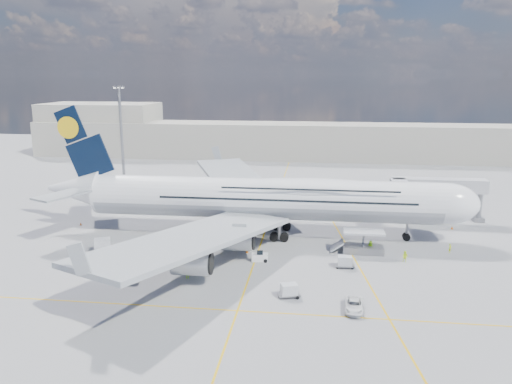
# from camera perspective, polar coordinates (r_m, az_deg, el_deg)

# --- Properties ---
(ground) EXTENTS (300.00, 300.00, 0.00)m
(ground) POSITION_cam_1_polar(r_m,az_deg,el_deg) (81.10, 0.14, -7.10)
(ground) COLOR gray
(ground) RESTS_ON ground
(taxi_line_main) EXTENTS (0.25, 220.00, 0.01)m
(taxi_line_main) POSITION_cam_1_polar(r_m,az_deg,el_deg) (81.09, 0.14, -7.09)
(taxi_line_main) COLOR #DAA40B
(taxi_line_main) RESTS_ON ground
(taxi_line_cross) EXTENTS (120.00, 0.25, 0.01)m
(taxi_line_cross) POSITION_cam_1_polar(r_m,az_deg,el_deg) (62.91, -2.13, -13.40)
(taxi_line_cross) COLOR #DAA40B
(taxi_line_cross) RESTS_ON ground
(taxi_line_diag) EXTENTS (14.16, 99.06, 0.01)m
(taxi_line_diag) POSITION_cam_1_polar(r_m,az_deg,el_deg) (90.13, 9.83, -5.17)
(taxi_line_diag) COLOR #DAA40B
(taxi_line_diag) RESTS_ON ground
(airliner) EXTENTS (77.26, 79.15, 23.71)m
(airliner) POSITION_cam_1_polar(r_m,az_deg,el_deg) (88.54, 1.09, -0.68)
(airliner) COLOR white
(airliner) RESTS_ON ground
(jet_bridge) EXTENTS (18.80, 12.10, 8.50)m
(jet_bridge) POSITION_cam_1_polar(r_m,az_deg,el_deg) (100.87, 18.71, 0.33)
(jet_bridge) COLOR #B7B7BC
(jet_bridge) RESTS_ON ground
(cargo_loader) EXTENTS (8.53, 3.20, 3.67)m
(cargo_loader) POSITION_cam_1_polar(r_m,az_deg,el_deg) (83.22, 12.02, -5.94)
(cargo_loader) COLOR silver
(cargo_loader) RESTS_ON ground
(light_mast) EXTENTS (3.00, 0.70, 25.50)m
(light_mast) POSITION_cam_1_polar(r_m,az_deg,el_deg) (130.98, -15.11, 6.24)
(light_mast) COLOR gray
(light_mast) RESTS_ON ground
(terminal) EXTENTS (180.00, 16.00, 12.00)m
(terminal) POSITION_cam_1_polar(r_m,az_deg,el_deg) (172.15, 3.99, 5.84)
(terminal) COLOR #B2AD9E
(terminal) RESTS_ON ground
(hangar) EXTENTS (40.00, 22.00, 18.00)m
(hangar) POSITION_cam_1_polar(r_m,az_deg,el_deg) (193.46, -17.24, 6.99)
(hangar) COLOR #B2AD9E
(hangar) RESTS_ON ground
(tree_line) EXTENTS (160.00, 6.00, 8.00)m
(tree_line) POSITION_cam_1_polar(r_m,az_deg,el_deg) (218.99, 15.23, 6.48)
(tree_line) COLOR #193814
(tree_line) RESTS_ON ground
(dolly_row_a) EXTENTS (3.37, 2.00, 2.05)m
(dolly_row_a) POSITION_cam_1_polar(r_m,az_deg,el_deg) (78.85, -15.51, -7.36)
(dolly_row_a) COLOR gray
(dolly_row_a) RESTS_ON ground
(dolly_row_b) EXTENTS (2.88, 1.85, 1.70)m
(dolly_row_b) POSITION_cam_1_polar(r_m,az_deg,el_deg) (72.98, -14.39, -9.15)
(dolly_row_b) COLOR gray
(dolly_row_b) RESTS_ON ground
(dolly_row_c) EXTENTS (3.12, 1.84, 1.90)m
(dolly_row_c) POSITION_cam_1_polar(r_m,az_deg,el_deg) (80.70, -7.74, -6.55)
(dolly_row_c) COLOR gray
(dolly_row_c) RESTS_ON ground
(dolly_back) EXTENTS (3.84, 2.95, 2.16)m
(dolly_back) POSITION_cam_1_polar(r_m,az_deg,el_deg) (85.67, -17.14, -5.76)
(dolly_back) COLOR gray
(dolly_back) RESTS_ON ground
(dolly_nose_far) EXTENTS (3.17, 2.33, 1.80)m
(dolly_nose_far) POSITION_cam_1_polar(r_m,az_deg,el_deg) (66.10, 3.80, -11.12)
(dolly_nose_far) COLOR gray
(dolly_nose_far) RESTS_ON ground
(dolly_nose_near) EXTENTS (2.87, 1.56, 1.80)m
(dolly_nose_near) POSITION_cam_1_polar(r_m,az_deg,el_deg) (76.50, 10.11, -7.82)
(dolly_nose_near) COLOR gray
(dolly_nose_near) RESTS_ON ground
(baggage_tug) EXTENTS (2.68, 1.48, 1.60)m
(baggage_tug) POSITION_cam_1_polar(r_m,az_deg,el_deg) (77.82, 0.45, -7.44)
(baggage_tug) COLOR white
(baggage_tug) RESTS_ON ground
(catering_truck_inner) EXTENTS (7.66, 3.17, 4.53)m
(catering_truck_inner) POSITION_cam_1_polar(r_m,az_deg,el_deg) (109.88, -2.34, -0.47)
(catering_truck_inner) COLOR gray
(catering_truck_inner) RESTS_ON ground
(catering_truck_outer) EXTENTS (7.65, 4.89, 4.23)m
(catering_truck_outer) POSITION_cam_1_polar(r_m,az_deg,el_deg) (118.01, -2.39, 0.41)
(catering_truck_outer) COLOR gray
(catering_truck_outer) RESTS_ON ground
(service_van) EXTENTS (2.48, 4.86, 1.32)m
(service_van) POSITION_cam_1_polar(r_m,az_deg,el_deg) (63.75, 11.14, -12.62)
(service_van) COLOR white
(service_van) RESTS_ON ground
(crew_nose) EXTENTS (0.64, 0.64, 1.50)m
(crew_nose) POSITION_cam_1_polar(r_m,az_deg,el_deg) (87.29, 21.29, -6.02)
(crew_nose) COLOR #D1E918
(crew_nose) RESTS_ON ground
(crew_loader) EXTENTS (1.10, 1.04, 1.79)m
(crew_loader) POSITION_cam_1_polar(r_m,az_deg,el_deg) (80.75, 16.67, -7.10)
(crew_loader) COLOR #DDFF1A
(crew_loader) RESTS_ON ground
(crew_wing) EXTENTS (0.55, 0.97, 1.56)m
(crew_wing) POSITION_cam_1_polar(r_m,az_deg,el_deg) (83.19, -8.65, -6.15)
(crew_wing) COLOR #ADDA17
(crew_wing) RESTS_ON ground
(crew_van) EXTENTS (1.16, 1.09, 2.00)m
(crew_van) POSITION_cam_1_polar(r_m,az_deg,el_deg) (83.56, 12.94, -6.10)
(crew_van) COLOR #97EC18
(crew_van) RESTS_ON ground
(crew_tug) EXTENTS (1.41, 0.98, 1.99)m
(crew_tug) POSITION_cam_1_polar(r_m,az_deg,el_deg) (72.23, -7.86, -9.01)
(crew_tug) COLOR #90DF17
(crew_tug) RESTS_ON ground
(cone_nose) EXTENTS (0.48, 0.48, 0.61)m
(cone_nose) POSITION_cam_1_polar(r_m,az_deg,el_deg) (100.49, 21.50, -3.81)
(cone_nose) COLOR #D85D0B
(cone_nose) RESTS_ON ground
(cone_wing_left_inner) EXTENTS (0.43, 0.43, 0.55)m
(cone_wing_left_inner) POSITION_cam_1_polar(r_m,az_deg,el_deg) (106.40, -4.25, -1.99)
(cone_wing_left_inner) COLOR #D85D0B
(cone_wing_left_inner) RESTS_ON ground
(cone_wing_left_outer) EXTENTS (0.39, 0.39, 0.49)m
(cone_wing_left_outer) POSITION_cam_1_polar(r_m,az_deg,el_deg) (114.32, -1.08, -0.89)
(cone_wing_left_outer) COLOR #D85D0B
(cone_wing_left_outer) RESTS_ON ground
(cone_wing_right_inner) EXTENTS (0.45, 0.45, 0.58)m
(cone_wing_right_inner) POSITION_cam_1_polar(r_m,az_deg,el_deg) (81.52, -1.02, -6.78)
(cone_wing_right_inner) COLOR #D85D0B
(cone_wing_right_inner) RESTS_ON ground
(cone_wing_right_outer) EXTENTS (0.42, 0.42, 0.54)m
(cone_wing_right_outer) POSITION_cam_1_polar(r_m,az_deg,el_deg) (72.94, -13.35, -9.66)
(cone_wing_right_outer) COLOR #D85D0B
(cone_wing_right_outer) RESTS_ON ground
(cone_tail) EXTENTS (0.44, 0.44, 0.56)m
(cone_tail) POSITION_cam_1_polar(r_m,az_deg,el_deg) (101.76, -19.40, -3.45)
(cone_tail) COLOR #D85D0B
(cone_tail) RESTS_ON ground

